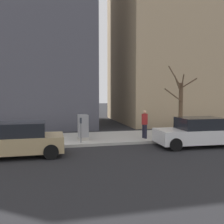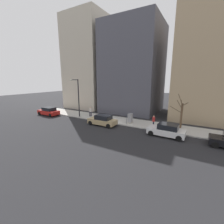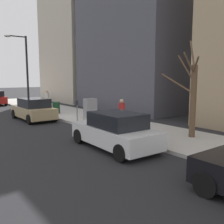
# 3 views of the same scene
# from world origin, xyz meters

# --- Properties ---
(ground_plane) EXTENTS (120.00, 120.00, 0.00)m
(ground_plane) POSITION_xyz_m (0.00, 0.00, 0.00)
(ground_plane) COLOR #232326
(sidewalk) EXTENTS (4.00, 36.00, 0.15)m
(sidewalk) POSITION_xyz_m (2.00, 0.00, 0.07)
(sidewalk) COLOR #B2AFA8
(sidewalk) RESTS_ON ground
(parked_car_white) EXTENTS (2.06, 4.27, 1.52)m
(parked_car_white) POSITION_xyz_m (-1.16, -8.44, 0.74)
(parked_car_white) COLOR white
(parked_car_white) RESTS_ON ground
(parked_car_tan) EXTENTS (1.95, 4.21, 1.52)m
(parked_car_tan) POSITION_xyz_m (-1.28, 0.55, 0.74)
(parked_car_tan) COLOR tan
(parked_car_tan) RESTS_ON ground
(parking_meter) EXTENTS (0.14, 0.10, 1.35)m
(parking_meter) POSITION_xyz_m (0.45, -2.49, 0.98)
(parking_meter) COLOR slate
(parking_meter) RESTS_ON sidewalk
(utility_box) EXTENTS (0.83, 0.61, 1.43)m
(utility_box) POSITION_xyz_m (1.30, -2.71, 0.85)
(utility_box) COLOR #A8A399
(utility_box) RESTS_ON sidewalk
(bare_tree) EXTENTS (1.43, 2.20, 4.58)m
(bare_tree) POSITION_xyz_m (2.57, -9.51, 2.06)
(bare_tree) COLOR brown
(bare_tree) RESTS_ON sidewalk
(trash_bin) EXTENTS (0.56, 0.56, 0.90)m
(trash_bin) POSITION_xyz_m (0.90, 1.57, 0.60)
(trash_bin) COLOR #14381E
(trash_bin) RESTS_ON sidewalk
(pedestrian_near_meter) EXTENTS (0.40, 0.36, 1.66)m
(pedestrian_near_meter) POSITION_xyz_m (0.96, -6.32, 1.09)
(pedestrian_near_meter) COLOR #1E1E2D
(pedestrian_near_meter) RESTS_ON sidewalk
(office_tower_left) EXTENTS (10.26, 10.26, 17.86)m
(office_tower_left) POSITION_xyz_m (10.63, -12.44, 8.93)
(office_tower_left) COLOR tan
(office_tower_left) RESTS_ON ground
(office_block_center) EXTENTS (10.84, 10.84, 17.38)m
(office_block_center) POSITION_xyz_m (10.92, 1.00, 8.69)
(office_block_center) COLOR #4C4C56
(office_block_center) RESTS_ON ground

